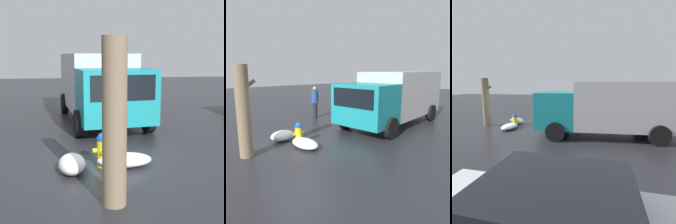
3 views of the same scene
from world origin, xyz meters
The scene contains 7 objects.
ground_plane centered at (0.00, 0.00, 0.00)m, with size 60.00×60.00×0.00m, color #28282D.
fire_hydrant centered at (0.00, 0.00, 0.43)m, with size 0.46×0.36×0.84m.
tree_trunk centered at (-1.96, 0.01, 1.50)m, with size 0.66×0.44×2.98m.
delivery_truck centered at (5.54, -0.51, 1.50)m, with size 7.00×3.28×2.72m.
pedestrian centered at (3.26, 3.47, 1.01)m, with size 0.40×0.40×1.86m.
snow_pile_by_hydrant centered at (-0.31, 0.73, 0.21)m, with size 0.98×0.62×0.43m.
snow_pile_curbside centered at (-0.06, -0.53, 0.16)m, with size 0.71×1.33×0.32m.
Camera 3 is at (5.42, -9.45, 2.63)m, focal length 28.00 mm.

